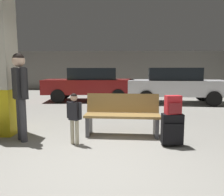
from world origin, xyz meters
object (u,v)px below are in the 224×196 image
at_px(structural_pillar, 0,63).
at_px(child, 74,113).
at_px(parked_car_far, 90,83).
at_px(suitcase, 172,129).
at_px(adult, 20,88).
at_px(bench, 122,115).
at_px(parked_car_near, 175,84).
at_px(backpack_bright, 173,105).

xyz_separation_m(structural_pillar, child, (1.71, -0.66, -0.96)).
xyz_separation_m(child, parked_car_far, (-0.46, 6.10, 0.20)).
bearing_deg(suitcase, adult, 175.31).
bearing_deg(bench, parked_car_near, 63.24).
relative_size(child, adult, 0.57).
bearing_deg(backpack_bright, structural_pillar, 168.76).
bearing_deg(adult, backpack_bright, -4.70).
relative_size(child, parked_car_far, 0.23).
bearing_deg(backpack_bright, parked_car_far, 110.40).
bearing_deg(adult, parked_car_far, 83.88).
bearing_deg(backpack_bright, child, 178.69).
bearing_deg(parked_car_far, structural_pillar, -102.98).
xyz_separation_m(bench, child, (-0.92, -0.65, 0.16)).
xyz_separation_m(suitcase, parked_car_far, (-2.28, 6.14, 0.48)).
distance_m(child, adult, 1.20).
distance_m(structural_pillar, backpack_bright, 3.69).
height_order(suitcase, child, child).
bearing_deg(parked_car_near, structural_pillar, -136.57).
height_order(bench, parked_car_far, parked_car_far).
bearing_deg(parked_car_far, child, -85.70).
bearing_deg(child, bench, 35.40).
distance_m(structural_pillar, parked_car_near, 6.98).
height_order(structural_pillar, suitcase, structural_pillar).
distance_m(bench, child, 1.14).
bearing_deg(bench, parked_car_far, 104.16).
bearing_deg(suitcase, structural_pillar, 168.76).
relative_size(structural_pillar, suitcase, 5.20).
relative_size(suitcase, parked_car_far, 0.14).
bearing_deg(parked_car_far, bench, -75.84).
relative_size(backpack_bright, parked_car_near, 0.08).
relative_size(structural_pillar, bench, 1.93).
distance_m(backpack_bright, parked_car_far, 6.55).
relative_size(structural_pillar, backpack_bright, 9.24).
bearing_deg(backpack_bright, adult, 175.30).
xyz_separation_m(structural_pillar, adult, (0.62, -0.46, -0.49)).
xyz_separation_m(suitcase, child, (-1.82, 0.04, 0.28)).
distance_m(suitcase, child, 1.85).
bearing_deg(parked_car_far, suitcase, -69.61).
xyz_separation_m(suitcase, adult, (-2.91, 0.24, 0.75)).
xyz_separation_m(bench, suitcase, (0.91, -0.69, -0.12)).
bearing_deg(adult, suitcase, -4.69).
height_order(suitcase, parked_car_near, parked_car_near).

